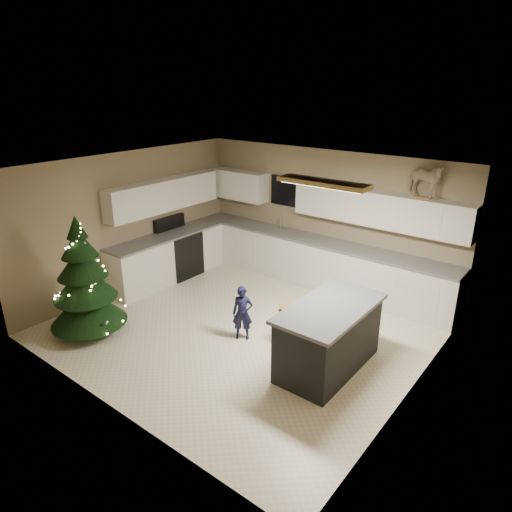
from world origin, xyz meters
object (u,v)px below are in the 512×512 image
object	(u,v)px
toddler	(243,313)
rocking_horse	(425,179)
bar_stool	(290,316)
christmas_tree	(85,286)
island	(329,337)

from	to	relation	value
toddler	rocking_horse	world-z (taller)	rocking_horse
bar_stool	christmas_tree	world-z (taller)	christmas_tree
bar_stool	toddler	distance (m)	0.73
bar_stool	toddler	bearing A→B (deg)	-151.55
toddler	bar_stool	bearing A→B (deg)	-6.01
bar_stool	rocking_horse	xyz separation A→B (m)	(1.03, 2.22, 1.85)
christmas_tree	toddler	size ratio (longest dim) A/B	2.22
christmas_tree	rocking_horse	world-z (taller)	rocking_horse
christmas_tree	toddler	xyz separation A→B (m)	(2.05, 1.36, -0.36)
toddler	island	bearing A→B (deg)	-28.85
toddler	christmas_tree	bearing A→B (deg)	179.00
bar_stool	rocking_horse	distance (m)	3.07
christmas_tree	rocking_horse	size ratio (longest dim) A/B	2.70
bar_stool	island	bearing A→B (deg)	-14.79
christmas_tree	rocking_horse	bearing A→B (deg)	46.52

